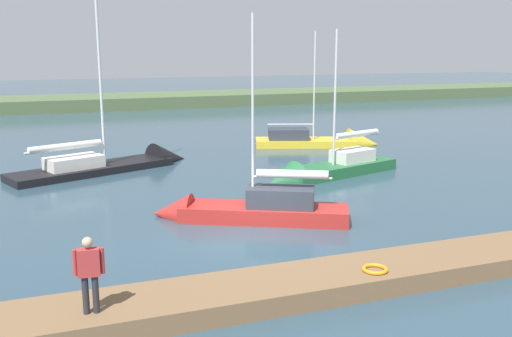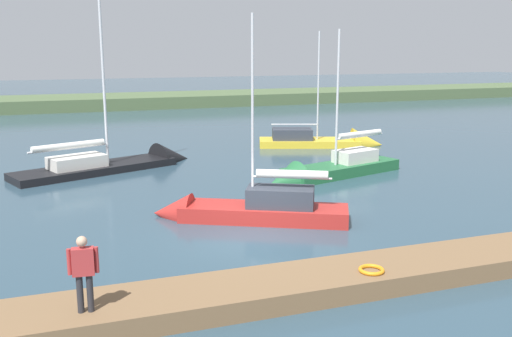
{
  "view_description": "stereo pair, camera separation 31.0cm",
  "coord_description": "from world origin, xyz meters",
  "px_view_note": "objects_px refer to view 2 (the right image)",
  "views": [
    {
      "loc": [
        6.05,
        16.6,
        6.09
      ],
      "look_at": [
        -0.92,
        -2.21,
        1.81
      ],
      "focal_mm": 40.12,
      "sensor_mm": 36.0,
      "label": 1
    },
    {
      "loc": [
        5.76,
        16.71,
        6.09
      ],
      "look_at": [
        -0.92,
        -2.21,
        1.81
      ],
      "focal_mm": 40.12,
      "sensor_mm": 36.0,
      "label": 2
    }
  ],
  "objects_px": {
    "life_ring_buoy": "(371,270)",
    "sailboat_far_left": "(330,143)",
    "sailboat_outer_mooring": "(243,212)",
    "sailboat_inner_slip": "(124,166)",
    "sailboat_far_right": "(326,173)",
    "person_on_dock": "(83,269)"
  },
  "relations": [
    {
      "from": "sailboat_far_left",
      "to": "person_on_dock",
      "type": "relative_size",
      "value": 4.7
    },
    {
      "from": "sailboat_outer_mooring",
      "to": "sailboat_inner_slip",
      "type": "bearing_deg",
      "value": -47.13
    },
    {
      "from": "sailboat_far_right",
      "to": "sailboat_inner_slip",
      "type": "distance_m",
      "value": 10.35
    },
    {
      "from": "sailboat_far_right",
      "to": "person_on_dock",
      "type": "bearing_deg",
      "value": 29.31
    },
    {
      "from": "sailboat_outer_mooring",
      "to": "person_on_dock",
      "type": "relative_size",
      "value": 4.61
    },
    {
      "from": "sailboat_outer_mooring",
      "to": "sailboat_far_left",
      "type": "distance_m",
      "value": 16.5
    },
    {
      "from": "life_ring_buoy",
      "to": "sailboat_far_left",
      "type": "xyz_separation_m",
      "value": [
        -8.91,
        -19.97,
        -0.38
      ]
    },
    {
      "from": "sailboat_inner_slip",
      "to": "life_ring_buoy",
      "type": "bearing_deg",
      "value": -98.49
    },
    {
      "from": "life_ring_buoy",
      "to": "sailboat_inner_slip",
      "type": "distance_m",
      "value": 17.95
    },
    {
      "from": "sailboat_far_right",
      "to": "sailboat_far_left",
      "type": "distance_m",
      "value": 8.91
    },
    {
      "from": "sailboat_inner_slip",
      "to": "person_on_dock",
      "type": "bearing_deg",
      "value": -120.99
    },
    {
      "from": "life_ring_buoy",
      "to": "sailboat_far_left",
      "type": "relative_size",
      "value": 0.08
    },
    {
      "from": "person_on_dock",
      "to": "sailboat_far_left",
      "type": "bearing_deg",
      "value": -32.07
    },
    {
      "from": "sailboat_inner_slip",
      "to": "sailboat_outer_mooring",
      "type": "bearing_deg",
      "value": -96.03
    },
    {
      "from": "sailboat_outer_mooring",
      "to": "person_on_dock",
      "type": "height_order",
      "value": "sailboat_outer_mooring"
    },
    {
      "from": "life_ring_buoy",
      "to": "sailboat_inner_slip",
      "type": "height_order",
      "value": "sailboat_inner_slip"
    },
    {
      "from": "sailboat_inner_slip",
      "to": "sailboat_far_right",
      "type": "bearing_deg",
      "value": -52.97
    },
    {
      "from": "sailboat_far_right",
      "to": "sailboat_inner_slip",
      "type": "xyz_separation_m",
      "value": [
        8.86,
        -5.35,
        -0.07
      ]
    },
    {
      "from": "sailboat_far_left",
      "to": "life_ring_buoy",
      "type": "bearing_deg",
      "value": -94.94
    },
    {
      "from": "sailboat_outer_mooring",
      "to": "person_on_dock",
      "type": "xyz_separation_m",
      "value": [
        5.8,
        6.81,
        1.22
      ]
    },
    {
      "from": "life_ring_buoy",
      "to": "sailboat_outer_mooring",
      "type": "xyz_separation_m",
      "value": [
        1.15,
        -6.89,
        -0.28
      ]
    },
    {
      "from": "sailboat_far_left",
      "to": "person_on_dock",
      "type": "height_order",
      "value": "sailboat_far_left"
    }
  ]
}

